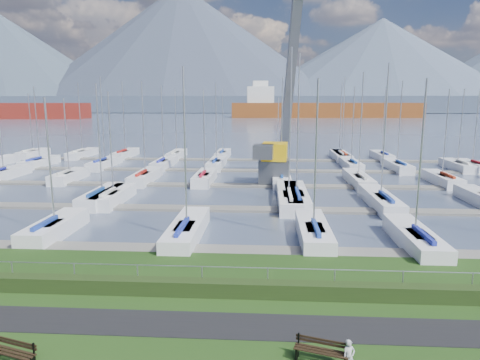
# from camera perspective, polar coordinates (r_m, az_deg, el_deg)

# --- Properties ---
(path) EXTENTS (160.00, 2.00, 0.04)m
(path) POSITION_cam_1_polar(r_m,az_deg,el_deg) (17.64, -3.19, -18.77)
(path) COLOR black
(path) RESTS_ON grass
(water) EXTENTS (800.00, 540.00, 0.20)m
(water) POSITION_cam_1_polar(r_m,az_deg,el_deg) (278.43, 3.20, 8.65)
(water) COLOR #49556B
(hedge) EXTENTS (80.00, 0.70, 0.70)m
(hedge) POSITION_cam_1_polar(r_m,az_deg,el_deg) (19.79, -2.30, -14.24)
(hedge) COLOR #223413
(hedge) RESTS_ON grass
(fence) EXTENTS (80.00, 0.04, 0.04)m
(fence) POSITION_cam_1_polar(r_m,az_deg,el_deg) (19.82, -2.20, -11.52)
(fence) COLOR #979BA0
(fence) RESTS_ON grass
(foothill) EXTENTS (900.00, 80.00, 12.00)m
(foothill) POSITION_cam_1_polar(r_m,az_deg,el_deg) (348.29, 3.30, 10.08)
(foothill) COLOR #485469
(foothill) RESTS_ON water
(mountains) EXTENTS (1190.00, 360.00, 115.00)m
(mountains) POSITION_cam_1_polar(r_m,az_deg,el_deg) (424.64, 4.44, 15.64)
(mountains) COLOR #465666
(mountains) RESTS_ON water
(docks) EXTENTS (90.00, 41.60, 0.25)m
(docks) POSITION_cam_1_polar(r_m,az_deg,el_deg) (45.19, 1.10, -0.78)
(docks) COLOR gray
(docks) RESTS_ON water
(bench_left) EXTENTS (1.85, 0.91, 0.85)m
(bench_left) POSITION_cam_1_polar(r_m,az_deg,el_deg) (17.06, -28.07, -19.61)
(bench_left) COLOR black
(bench_left) RESTS_ON grass
(bench_right) EXTENTS (1.85, 0.91, 0.85)m
(bench_right) POSITION_cam_1_polar(r_m,az_deg,el_deg) (15.59, 10.79, -21.50)
(bench_right) COLOR black
(bench_right) RESTS_ON grass
(person) EXTENTS (0.48, 0.39, 1.15)m
(person) POSITION_cam_1_polar(r_m,az_deg,el_deg) (15.41, 14.33, -21.39)
(person) COLOR #ACACB3
(person) RESTS_ON grass
(crane) EXTENTS (5.10, 13.31, 22.35)m
(crane) POSITION_cam_1_polar(r_m,az_deg,el_deg) (46.97, 5.23, 6.45)
(crane) COLOR #525459
(crane) RESTS_ON water
(cargo_ship_mid) EXTENTS (102.07, 23.89, 21.50)m
(cargo_ship_mid) POSITION_cam_1_polar(r_m,az_deg,el_deg) (237.90, 10.26, 9.13)
(cargo_ship_mid) COLOR brown
(cargo_ship_mid) RESTS_ON water
(sailboat_fleet) EXTENTS (75.60, 49.94, 13.59)m
(sailboat_fleet) POSITION_cam_1_polar(r_m,az_deg,el_deg) (47.52, 0.12, 6.58)
(sailboat_fleet) COLOR silver
(sailboat_fleet) RESTS_ON water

